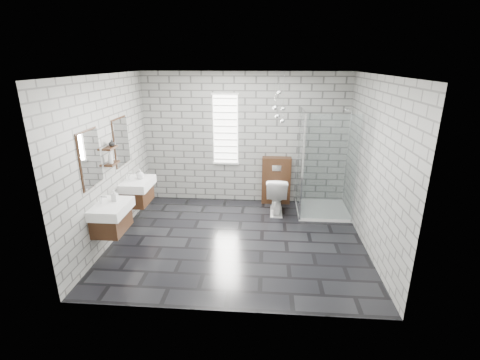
# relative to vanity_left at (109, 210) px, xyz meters

# --- Properties ---
(floor) EXTENTS (4.20, 3.60, 0.02)m
(floor) POSITION_rel_vanity_left_xyz_m (1.91, 0.60, -0.77)
(floor) COLOR black
(floor) RESTS_ON ground
(ceiling) EXTENTS (4.20, 3.60, 0.02)m
(ceiling) POSITION_rel_vanity_left_xyz_m (1.91, 0.60, 1.95)
(ceiling) COLOR white
(ceiling) RESTS_ON wall_back
(wall_back) EXTENTS (4.20, 0.02, 2.70)m
(wall_back) POSITION_rel_vanity_left_xyz_m (1.91, 2.41, 0.59)
(wall_back) COLOR gray
(wall_back) RESTS_ON floor
(wall_front) EXTENTS (4.20, 0.02, 2.70)m
(wall_front) POSITION_rel_vanity_left_xyz_m (1.91, -1.21, 0.59)
(wall_front) COLOR gray
(wall_front) RESTS_ON floor
(wall_left) EXTENTS (0.02, 3.60, 2.70)m
(wall_left) POSITION_rel_vanity_left_xyz_m (-0.20, 0.60, 0.59)
(wall_left) COLOR gray
(wall_left) RESTS_ON floor
(wall_right) EXTENTS (0.02, 3.60, 2.70)m
(wall_right) POSITION_rel_vanity_left_xyz_m (4.02, 0.60, 0.59)
(wall_right) COLOR gray
(wall_right) RESTS_ON floor
(vanity_left) EXTENTS (0.47, 0.70, 1.57)m
(vanity_left) POSITION_rel_vanity_left_xyz_m (0.00, 0.00, 0.00)
(vanity_left) COLOR #3F2413
(vanity_left) RESTS_ON wall_left
(vanity_right) EXTENTS (0.47, 0.70, 1.57)m
(vanity_right) POSITION_rel_vanity_left_xyz_m (0.00, 1.12, 0.00)
(vanity_right) COLOR #3F2413
(vanity_right) RESTS_ON wall_left
(shelf_lower) EXTENTS (0.14, 0.30, 0.03)m
(shelf_lower) POSITION_rel_vanity_left_xyz_m (-0.12, 0.55, 0.56)
(shelf_lower) COLOR #3F2413
(shelf_lower) RESTS_ON wall_left
(shelf_upper) EXTENTS (0.14, 0.30, 0.03)m
(shelf_upper) POSITION_rel_vanity_left_xyz_m (-0.12, 0.55, 0.82)
(shelf_upper) COLOR #3F2413
(shelf_upper) RESTS_ON wall_left
(window) EXTENTS (0.56, 0.05, 1.48)m
(window) POSITION_rel_vanity_left_xyz_m (1.51, 2.38, 0.79)
(window) COLOR white
(window) RESTS_ON wall_back
(cistern_panel) EXTENTS (0.60, 0.20, 1.00)m
(cistern_panel) POSITION_rel_vanity_left_xyz_m (2.58, 2.30, -0.26)
(cistern_panel) COLOR #3F2413
(cistern_panel) RESTS_ON floor
(flush_plate) EXTENTS (0.18, 0.01, 0.12)m
(flush_plate) POSITION_rel_vanity_left_xyz_m (2.58, 2.20, 0.04)
(flush_plate) COLOR silver
(flush_plate) RESTS_ON cistern_panel
(shower_enclosure) EXTENTS (1.00, 1.00, 2.03)m
(shower_enclosure) POSITION_rel_vanity_left_xyz_m (3.41, 1.79, -0.25)
(shower_enclosure) COLOR white
(shower_enclosure) RESTS_ON floor
(pendant_cluster) EXTENTS (0.25, 0.26, 0.93)m
(pendant_cluster) POSITION_rel_vanity_left_xyz_m (2.58, 1.96, 1.28)
(pendant_cluster) COLOR silver
(pendant_cluster) RESTS_ON ceiling
(toilet) EXTENTS (0.43, 0.73, 0.74)m
(toilet) POSITION_rel_vanity_left_xyz_m (2.58, 1.80, -0.38)
(toilet) COLOR white
(toilet) RESTS_ON floor
(soap_bottle_a) EXTENTS (0.09, 0.09, 0.18)m
(soap_bottle_a) POSITION_rel_vanity_left_xyz_m (0.05, 0.13, 0.18)
(soap_bottle_a) COLOR #B2B2B2
(soap_bottle_a) RESTS_ON vanity_left
(soap_bottle_b) EXTENTS (0.16, 0.16, 0.18)m
(soap_bottle_b) POSITION_rel_vanity_left_xyz_m (0.07, 1.19, 0.18)
(soap_bottle_b) COLOR #B2B2B2
(soap_bottle_b) RESTS_ON vanity_right
(soap_bottle_c) EXTENTS (0.09, 0.09, 0.20)m
(soap_bottle_c) POSITION_rel_vanity_left_xyz_m (-0.11, 0.49, 0.68)
(soap_bottle_c) COLOR #B2B2B2
(soap_bottle_c) RESTS_ON shelf_lower
(vase) EXTENTS (0.12, 0.12, 0.10)m
(vase) POSITION_rel_vanity_left_xyz_m (-0.11, 0.60, 0.89)
(vase) COLOR #B2B2B2
(vase) RESTS_ON shelf_upper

